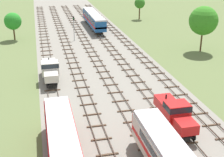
{
  "coord_description": "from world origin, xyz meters",
  "views": [
    {
      "loc": [
        -10.5,
        -4.83,
        19.86
      ],
      "look_at": [
        0.0,
        39.61,
        1.5
      ],
      "focal_mm": 51.43,
      "sensor_mm": 36.0,
      "label": 1
    }
  ],
  "objects": [
    {
      "name": "ballast_bed",
      "position": [
        0.0,
        56.0,
        0.0
      ],
      "size": [
        22.17,
        176.0,
        0.01
      ],
      "primitive_type": "cube",
      "color": "gray",
      "rests_on": "ground"
    },
    {
      "name": "signal_post_nearest",
      "position": [
        -2.27,
        68.46,
        3.67
      ],
      "size": [
        0.28,
        0.47,
        5.82
      ],
      "color": "gray",
      "rests_on": "ground"
    },
    {
      "name": "track_left",
      "position": [
        -4.54,
        57.0,
        0.14
      ],
      "size": [
        2.4,
        126.0,
        0.29
      ],
      "color": "#47382D",
      "rests_on": "ground"
    },
    {
      "name": "shunter_loco_far_left_midfar",
      "position": [
        -9.09,
        44.67,
        2.01
      ],
      "size": [
        2.74,
        8.46,
        3.1
      ],
      "color": "beige",
      "rests_on": "ground"
    },
    {
      "name": "ground_plane",
      "position": [
        0.0,
        56.0,
        0.0
      ],
      "size": [
        480.0,
        480.0,
        0.0
      ],
      "primitive_type": "plane",
      "color": "#5B6B3D"
    },
    {
      "name": "lineside_tree_3",
      "position": [
        20.34,
        89.14,
        4.83
      ],
      "size": [
        3.2,
        3.2,
        6.48
      ],
      "color": "#4C331E",
      "rests_on": "ground"
    },
    {
      "name": "diesel_railcar_centre_far",
      "position": [
        4.54,
        80.45,
        2.6
      ],
      "size": [
        2.96,
        20.5,
        3.8
      ],
      "color": "#194C8C",
      "rests_on": "ground"
    },
    {
      "name": "lineside_tree_2",
      "position": [
        -15.94,
        72.48,
        4.45
      ],
      "size": [
        3.97,
        3.97,
        6.45
      ],
      "color": "#4C331E",
      "rests_on": "ground"
    },
    {
      "name": "lineside_tree_0",
      "position": [
        22.54,
        54.02,
        6.46
      ],
      "size": [
        5.88,
        5.88,
        9.41
      ],
      "color": "#4C331E",
      "rests_on": "ground"
    },
    {
      "name": "track_far_left",
      "position": [
        -9.09,
        57.0,
        0.14
      ],
      "size": [
        2.4,
        126.0,
        0.29
      ],
      "color": "#47382D",
      "rests_on": "ground"
    },
    {
      "name": "track_centre",
      "position": [
        4.54,
        57.0,
        0.14
      ],
      "size": [
        2.4,
        126.0,
        0.29
      ],
      "color": "#47382D",
      "rests_on": "ground"
    },
    {
      "name": "track_centre_left",
      "position": [
        0.0,
        57.0,
        0.14
      ],
      "size": [
        2.4,
        126.0,
        0.29
      ],
      "color": "#47382D",
      "rests_on": "ground"
    },
    {
      "name": "shunter_loco_centre_mid",
      "position": [
        4.54,
        26.27,
        2.01
      ],
      "size": [
        2.74,
        8.46,
        3.1
      ],
      "color": "red",
      "rests_on": "ground"
    },
    {
      "name": "track_centre_right",
      "position": [
        9.09,
        57.0,
        0.14
      ],
      "size": [
        2.4,
        126.0,
        0.29
      ],
      "color": "#47382D",
      "rests_on": "ground"
    }
  ]
}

